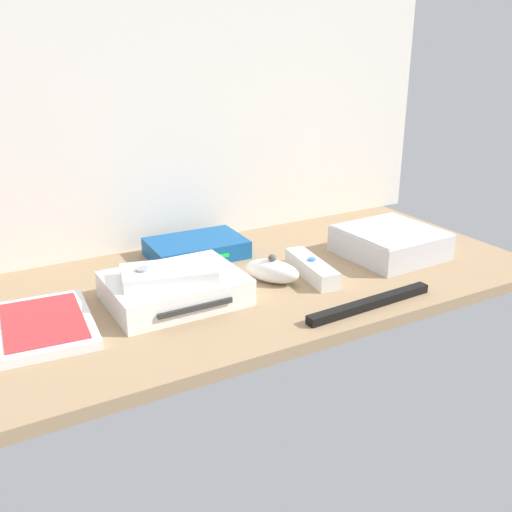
{
  "coord_description": "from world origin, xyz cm",
  "views": [
    {
      "loc": [
        -48.03,
        -84.27,
        40.84
      ],
      "look_at": [
        0.0,
        0.0,
        4.0
      ],
      "focal_mm": 41.74,
      "sensor_mm": 36.0,
      "label": 1
    }
  ],
  "objects_px": {
    "game_case": "(43,325)",
    "sensor_bar": "(370,303)",
    "game_console": "(175,289)",
    "remote_wand": "(311,268)",
    "network_router": "(196,248)",
    "mini_computer": "(390,242)",
    "remote_nunchuk": "(272,271)",
    "remote_classic_pad": "(168,274)"
  },
  "relations": [
    {
      "from": "mini_computer",
      "to": "sensor_bar",
      "type": "relative_size",
      "value": 0.74
    },
    {
      "from": "network_router",
      "to": "remote_classic_pad",
      "type": "xyz_separation_m",
      "value": [
        -0.13,
        -0.18,
        0.04
      ]
    },
    {
      "from": "game_console",
      "to": "sensor_bar",
      "type": "distance_m",
      "value": 0.31
    },
    {
      "from": "mini_computer",
      "to": "game_case",
      "type": "height_order",
      "value": "mini_computer"
    },
    {
      "from": "remote_wand",
      "to": "game_console",
      "type": "bearing_deg",
      "value": -176.88
    },
    {
      "from": "remote_nunchuk",
      "to": "game_case",
      "type": "bearing_deg",
      "value": 144.79
    },
    {
      "from": "game_console",
      "to": "remote_nunchuk",
      "type": "bearing_deg",
      "value": -3.25
    },
    {
      "from": "game_console",
      "to": "network_router",
      "type": "bearing_deg",
      "value": 55.99
    },
    {
      "from": "mini_computer",
      "to": "remote_wand",
      "type": "xyz_separation_m",
      "value": [
        -0.19,
        -0.01,
        -0.01
      ]
    },
    {
      "from": "game_case",
      "to": "network_router",
      "type": "xyz_separation_m",
      "value": [
        0.32,
        0.17,
        0.01
      ]
    },
    {
      "from": "game_case",
      "to": "sensor_bar",
      "type": "height_order",
      "value": "game_case"
    },
    {
      "from": "game_console",
      "to": "remote_classic_pad",
      "type": "height_order",
      "value": "remote_classic_pad"
    },
    {
      "from": "game_console",
      "to": "remote_nunchuk",
      "type": "xyz_separation_m",
      "value": [
        0.18,
        -0.01,
        -0.0
      ]
    },
    {
      "from": "sensor_bar",
      "to": "game_console",
      "type": "bearing_deg",
      "value": 143.37
    },
    {
      "from": "remote_wand",
      "to": "game_case",
      "type": "bearing_deg",
      "value": -174.98
    },
    {
      "from": "game_console",
      "to": "game_case",
      "type": "relative_size",
      "value": 1.04
    },
    {
      "from": "mini_computer",
      "to": "remote_nunchuk",
      "type": "xyz_separation_m",
      "value": [
        -0.27,
        -0.0,
        -0.01
      ]
    },
    {
      "from": "remote_wand",
      "to": "network_router",
      "type": "bearing_deg",
      "value": 133.69
    },
    {
      "from": "remote_wand",
      "to": "remote_classic_pad",
      "type": "height_order",
      "value": "remote_classic_pad"
    },
    {
      "from": "game_console",
      "to": "remote_wand",
      "type": "bearing_deg",
      "value": -5.19
    },
    {
      "from": "sensor_bar",
      "to": "remote_classic_pad",
      "type": "bearing_deg",
      "value": 146.31
    },
    {
      "from": "sensor_bar",
      "to": "remote_nunchuk",
      "type": "bearing_deg",
      "value": 113.77
    },
    {
      "from": "game_console",
      "to": "network_router",
      "type": "relative_size",
      "value": 1.14
    },
    {
      "from": "game_console",
      "to": "sensor_bar",
      "type": "xyz_separation_m",
      "value": [
        0.26,
        -0.17,
        -0.01
      ]
    },
    {
      "from": "remote_wand",
      "to": "sensor_bar",
      "type": "bearing_deg",
      "value": -78.95
    },
    {
      "from": "remote_nunchuk",
      "to": "sensor_bar",
      "type": "bearing_deg",
      "value": -96.9
    },
    {
      "from": "game_console",
      "to": "game_case",
      "type": "xyz_separation_m",
      "value": [
        -0.2,
        0.0,
        -0.01
      ]
    },
    {
      "from": "game_console",
      "to": "sensor_bar",
      "type": "relative_size",
      "value": 0.88
    },
    {
      "from": "game_console",
      "to": "mini_computer",
      "type": "height_order",
      "value": "mini_computer"
    },
    {
      "from": "network_router",
      "to": "remote_wand",
      "type": "bearing_deg",
      "value": -52.4
    },
    {
      "from": "game_console",
      "to": "remote_classic_pad",
      "type": "bearing_deg",
      "value": -141.67
    },
    {
      "from": "game_console",
      "to": "remote_wand",
      "type": "height_order",
      "value": "game_console"
    },
    {
      "from": "remote_wand",
      "to": "sensor_bar",
      "type": "distance_m",
      "value": 0.15
    },
    {
      "from": "game_console",
      "to": "mini_computer",
      "type": "distance_m",
      "value": 0.44
    },
    {
      "from": "mini_computer",
      "to": "remote_wand",
      "type": "distance_m",
      "value": 0.19
    },
    {
      "from": "network_router",
      "to": "game_case",
      "type": "bearing_deg",
      "value": -150.35
    },
    {
      "from": "remote_classic_pad",
      "to": "mini_computer",
      "type": "bearing_deg",
      "value": 13.88
    },
    {
      "from": "remote_wand",
      "to": "remote_nunchuk",
      "type": "distance_m",
      "value": 0.08
    },
    {
      "from": "network_router",
      "to": "remote_wand",
      "type": "height_order",
      "value": "same"
    },
    {
      "from": "network_router",
      "to": "remote_wand",
      "type": "xyz_separation_m",
      "value": [
        0.14,
        -0.19,
        -0.0
      ]
    },
    {
      "from": "remote_nunchuk",
      "to": "remote_classic_pad",
      "type": "relative_size",
      "value": 0.68
    },
    {
      "from": "sensor_bar",
      "to": "mini_computer",
      "type": "bearing_deg",
      "value": 39.09
    }
  ]
}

